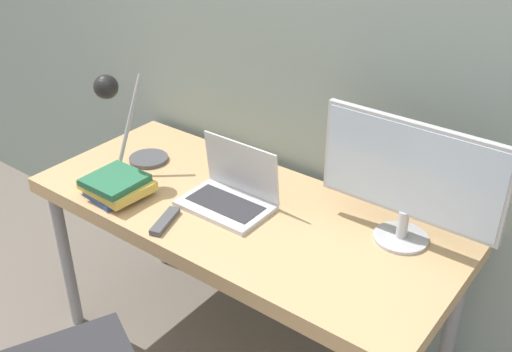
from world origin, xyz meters
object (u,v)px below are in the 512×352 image
at_px(laptop, 231,193).
at_px(book_stack, 116,185).
at_px(monitor, 410,176).
at_px(desk_lamp, 123,115).
at_px(game_controller, 99,186).

relative_size(laptop, book_stack, 1.29).
bearing_deg(monitor, desk_lamp, -167.90).
bearing_deg(book_stack, laptop, 29.11).
bearing_deg(game_controller, book_stack, 11.19).
height_order(monitor, desk_lamp, monitor).
height_order(laptop, book_stack, laptop).
height_order(desk_lamp, game_controller, desk_lamp).
bearing_deg(monitor, game_controller, -158.97).
bearing_deg(book_stack, monitor, 21.80).
distance_m(laptop, desk_lamp, 0.52).
distance_m(laptop, monitor, 0.64).
xyz_separation_m(desk_lamp, book_stack, (0.11, -0.16, -0.20)).
bearing_deg(game_controller, laptop, 26.25).
height_order(desk_lamp, book_stack, desk_lamp).
height_order(laptop, game_controller, laptop).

